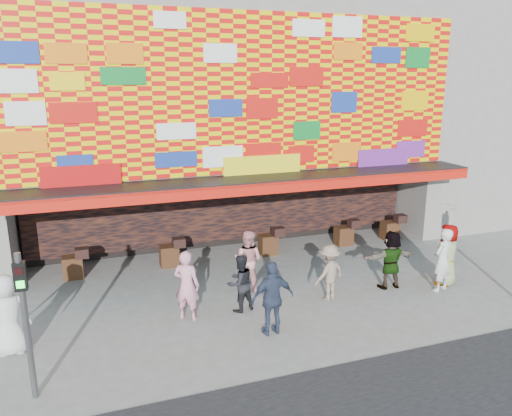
% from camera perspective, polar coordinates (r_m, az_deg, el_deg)
% --- Properties ---
extents(ground, '(90.00, 90.00, 0.00)m').
position_cam_1_polar(ground, '(13.50, 4.41, -12.08)').
color(ground, slate).
rests_on(ground, ground).
extents(shop_building, '(15.20, 9.40, 10.00)m').
position_cam_1_polar(shop_building, '(19.80, -5.03, 12.29)').
color(shop_building, gray).
rests_on(shop_building, ground).
extents(neighbor_right, '(11.00, 8.00, 12.00)m').
position_cam_1_polar(neighbor_right, '(26.11, 24.73, 13.32)').
color(neighbor_right, gray).
rests_on(neighbor_right, ground).
extents(signal_left, '(0.22, 0.20, 3.00)m').
position_cam_1_polar(signal_left, '(10.46, -24.94, -10.56)').
color(signal_left, '#59595B').
rests_on(signal_left, ground).
extents(ped_a, '(0.93, 0.62, 1.89)m').
position_cam_1_polar(ped_a, '(12.65, -26.48, -10.88)').
color(ped_a, silver).
rests_on(ped_a, ground).
extents(ped_b, '(0.81, 0.74, 1.86)m').
position_cam_1_polar(ped_b, '(13.00, -7.93, -8.75)').
color(ped_b, pink).
rests_on(ped_b, ground).
extents(ped_c, '(0.89, 0.77, 1.56)m').
position_cam_1_polar(ped_c, '(13.38, -1.83, -8.60)').
color(ped_c, black).
rests_on(ped_c, ground).
extents(ped_d, '(1.17, 0.91, 1.60)m').
position_cam_1_polar(ped_d, '(14.17, 8.35, -7.30)').
color(ped_d, gray).
rests_on(ped_d, ground).
extents(ped_e, '(1.12, 0.52, 1.86)m').
position_cam_1_polar(ped_e, '(12.19, 1.92, -10.26)').
color(ped_e, '#2E3851').
rests_on(ped_e, ground).
extents(ped_f, '(1.65, 0.61, 1.75)m').
position_cam_1_polar(ped_f, '(15.27, 15.17, -5.71)').
color(ped_f, gray).
rests_on(ped_f, ground).
extents(ped_g, '(1.10, 1.02, 1.88)m').
position_cam_1_polar(ped_g, '(15.99, 21.04, -5.02)').
color(ped_g, gray).
rests_on(ped_g, ground).
extents(ped_h, '(0.81, 0.67, 1.89)m').
position_cam_1_polar(ped_h, '(15.50, 20.52, -5.58)').
color(ped_h, silver).
rests_on(ped_h, ground).
extents(ped_i, '(1.11, 1.08, 1.81)m').
position_cam_1_polar(ped_i, '(14.61, -0.94, -6.00)').
color(ped_i, pink).
rests_on(ped_i, ground).
extents(parasol, '(1.06, 1.07, 1.78)m').
position_cam_1_polar(parasol, '(15.65, 21.44, -0.97)').
color(parasol, '#F6E39B').
rests_on(parasol, ground).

